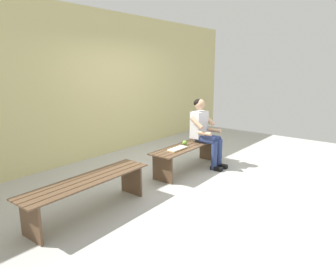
{
  "coord_description": "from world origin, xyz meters",
  "views": [
    {
      "loc": [
        4.35,
        3.04,
        1.85
      ],
      "look_at": [
        0.77,
        0.15,
        0.82
      ],
      "focal_mm": 32.18,
      "sensor_mm": 36.0,
      "label": 1
    }
  ],
  "objects_px": {
    "bench_far": "(88,187)",
    "book_open": "(177,149)",
    "bench_near": "(188,151)",
    "apple": "(185,143)",
    "person_seated": "(204,130)"
  },
  "relations": [
    {
      "from": "bench_far",
      "to": "book_open",
      "type": "relative_size",
      "value": 4.36
    },
    {
      "from": "bench_far",
      "to": "book_open",
      "type": "xyz_separation_m",
      "value": [
        -1.83,
        0.03,
        0.12
      ]
    },
    {
      "from": "bench_near",
      "to": "bench_far",
      "type": "xyz_separation_m",
      "value": [
        2.2,
        0.0,
        0.0
      ]
    },
    {
      "from": "bench_far",
      "to": "bench_near",
      "type": "bearing_deg",
      "value": -180.0
    },
    {
      "from": "bench_near",
      "to": "apple",
      "type": "xyz_separation_m",
      "value": [
        0.05,
        -0.04,
        0.15
      ]
    },
    {
      "from": "bench_far",
      "to": "book_open",
      "type": "distance_m",
      "value": 1.84
    },
    {
      "from": "person_seated",
      "to": "bench_near",
      "type": "bearing_deg",
      "value": -14.89
    },
    {
      "from": "bench_near",
      "to": "bench_far",
      "type": "relative_size",
      "value": 0.98
    },
    {
      "from": "person_seated",
      "to": "apple",
      "type": "xyz_separation_m",
      "value": [
        0.43,
        -0.14,
        -0.19
      ]
    },
    {
      "from": "bench_near",
      "to": "bench_far",
      "type": "bearing_deg",
      "value": 0.0
    },
    {
      "from": "bench_far",
      "to": "apple",
      "type": "height_order",
      "value": "apple"
    },
    {
      "from": "bench_far",
      "to": "person_seated",
      "type": "xyz_separation_m",
      "value": [
        -2.58,
        0.1,
        0.35
      ]
    },
    {
      "from": "bench_near",
      "to": "person_seated",
      "type": "relative_size",
      "value": 1.4
    },
    {
      "from": "bench_near",
      "to": "apple",
      "type": "relative_size",
      "value": 21.04
    },
    {
      "from": "bench_near",
      "to": "person_seated",
      "type": "height_order",
      "value": "person_seated"
    }
  ]
}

